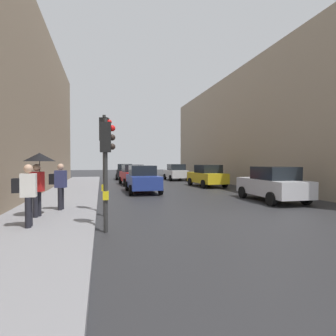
# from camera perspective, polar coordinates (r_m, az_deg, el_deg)

# --- Properties ---
(ground_plane) EXTENTS (120.00, 120.00, 0.00)m
(ground_plane) POSITION_cam_1_polar(r_m,az_deg,el_deg) (9.72, 20.78, -10.62)
(ground_plane) COLOR #28282B
(sidewalk_kerb) EXTENTS (3.20, 40.00, 0.16)m
(sidewalk_kerb) POSITION_cam_1_polar(r_m,az_deg,el_deg) (14.02, -21.60, -6.62)
(sidewalk_kerb) COLOR gray
(sidewalk_kerb) RESTS_ON ground
(building_facade_right) EXTENTS (12.00, 30.27, 9.82)m
(building_facade_right) POSITION_cam_1_polar(r_m,az_deg,el_deg) (27.43, 24.70, 7.30)
(building_facade_right) COLOR gray
(building_facade_right) RESTS_ON ground
(traffic_light_near_left) EXTENTS (0.43, 0.25, 3.21)m
(traffic_light_near_left) POSITION_cam_1_polar(r_m,az_deg,el_deg) (7.60, -13.24, 2.93)
(traffic_light_near_left) COLOR #2D2D2D
(traffic_light_near_left) RESTS_ON ground
(traffic_light_near_right) EXTENTS (0.45, 0.33, 3.71)m
(traffic_light_near_right) POSITION_cam_1_polar(r_m,az_deg,el_deg) (9.93, -13.51, 4.55)
(traffic_light_near_right) COLOR #2D2D2D
(traffic_light_near_right) RESTS_ON ground
(car_yellow_taxi) EXTENTS (2.17, 4.28, 1.76)m
(car_yellow_taxi) POSITION_cam_1_polar(r_m,az_deg,el_deg) (21.53, 8.46, -1.67)
(car_yellow_taxi) COLOR yellow
(car_yellow_taxi) RESTS_ON ground
(car_red_sedan) EXTENTS (2.24, 4.31, 1.76)m
(car_red_sedan) POSITION_cam_1_polar(r_m,az_deg,el_deg) (23.22, -7.65, -1.45)
(car_red_sedan) COLOR red
(car_red_sedan) RESTS_ON ground
(car_dark_suv) EXTENTS (2.26, 4.32, 1.76)m
(car_dark_suv) POSITION_cam_1_polar(r_m,az_deg,el_deg) (30.83, -9.35, -0.77)
(car_dark_suv) COLOR black
(car_dark_suv) RESTS_ON ground
(car_blue_van) EXTENTS (2.04, 4.21, 1.76)m
(car_blue_van) POSITION_cam_1_polar(r_m,az_deg,el_deg) (17.27, -5.54, -2.40)
(car_blue_van) COLOR navy
(car_blue_van) RESTS_ON ground
(car_silver_hatchback) EXTENTS (2.17, 4.28, 1.76)m
(car_silver_hatchback) POSITION_cam_1_polar(r_m,az_deg,el_deg) (14.34, 21.71, -3.25)
(car_silver_hatchback) COLOR #BCBCC1
(car_silver_hatchback) RESTS_ON ground
(car_white_compact) EXTENTS (2.07, 4.23, 1.76)m
(car_white_compact) POSITION_cam_1_polar(r_m,az_deg,el_deg) (28.79, 1.69, -0.90)
(car_white_compact) COLOR silver
(car_white_compact) RESTS_ON ground
(pedestrian_with_umbrella) EXTENTS (1.00, 1.00, 2.14)m
(pedestrian_with_umbrella) POSITION_cam_1_polar(r_m,az_deg,el_deg) (9.75, -26.24, 0.27)
(pedestrian_with_umbrella) COLOR black
(pedestrian_with_umbrella) RESTS_ON sidewalk_kerb
(pedestrian_with_black_backpack) EXTENTS (0.61, 0.36, 1.77)m
(pedestrian_with_black_backpack) POSITION_cam_1_polar(r_m,az_deg,el_deg) (8.40, -28.31, -4.53)
(pedestrian_with_black_backpack) COLOR black
(pedestrian_with_black_backpack) RESTS_ON sidewalk_kerb
(pedestrian_with_grey_backpack) EXTENTS (0.64, 0.39, 1.77)m
(pedestrian_with_grey_backpack) POSITION_cam_1_polar(r_m,az_deg,el_deg) (10.92, -22.47, -3.16)
(pedestrian_with_grey_backpack) COLOR black
(pedestrian_with_grey_backpack) RESTS_ON sidewalk_kerb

